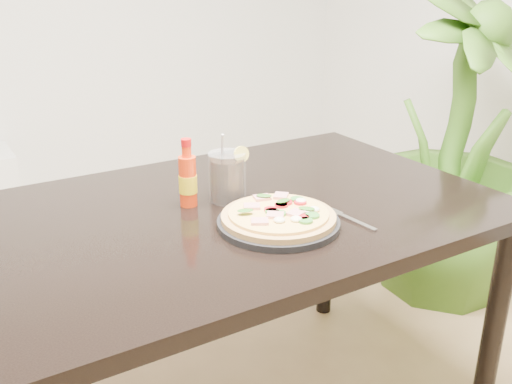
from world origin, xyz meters
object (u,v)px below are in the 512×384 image
hot_sauce_bottle (188,180)px  plate (278,223)px  fork (346,217)px  pizza (279,215)px  dining_table (233,235)px  houseplant (457,144)px  cola_cup (227,178)px

hot_sauce_bottle → plate: bearing=-60.8°
plate → fork: size_ratio=1.59×
plate → pizza: bearing=-5.0°
dining_table → houseplant: houseplant is taller
pizza → hot_sauce_bottle: size_ratio=1.53×
dining_table → cola_cup: (0.01, 0.05, 0.15)m
pizza → houseplant: 1.28m
hot_sauce_bottle → houseplant: bearing=9.7°
plate → fork: bearing=-16.1°
cola_cup → houseplant: 1.25m
hot_sauce_bottle → houseplant: 1.35m
plate → hot_sauce_bottle: 0.28m
houseplant → dining_table: bearing=-166.6°
dining_table → houseplant: (1.23, 0.29, -0.00)m
plate → pizza: pizza is taller
fork → pizza: bearing=158.0°
hot_sauce_bottle → houseplant: size_ratio=0.14×
dining_table → hot_sauce_bottle: size_ratio=7.67×
pizza → houseplant: size_ratio=0.21×
hot_sauce_bottle → fork: hot_sauce_bottle is taller
plate → hot_sauce_bottle: hot_sauce_bottle is taller
dining_table → pizza: 0.20m
fork → hot_sauce_bottle: bearing=131.1°
dining_table → plate: plate is taller
dining_table → hot_sauce_bottle: hot_sauce_bottle is taller
cola_cup → dining_table: bearing=-103.5°
pizza → hot_sauce_bottle: 0.27m
dining_table → plate: (0.04, -0.17, 0.09)m
pizza → cola_cup: size_ratio=1.46×
dining_table → houseplant: bearing=13.4°
plate → houseplant: size_ratio=0.23×
plate → houseplant: houseplant is taller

